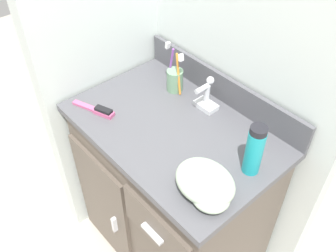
% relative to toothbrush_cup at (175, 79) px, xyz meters
% --- Properties ---
extents(ground_plane, '(6.00, 6.00, 0.00)m').
position_rel_toothbrush_cup_xyz_m(ground_plane, '(0.17, -0.16, -0.87)').
color(ground_plane, '#ADA393').
extents(wall_back, '(0.98, 0.08, 2.20)m').
position_rel_toothbrush_cup_xyz_m(wall_back, '(0.17, 0.16, 0.23)').
color(wall_back, silver).
rests_on(wall_back, ground_plane).
extents(wall_left, '(0.08, 0.60, 2.20)m').
position_rel_toothbrush_cup_xyz_m(wall_left, '(-0.28, -0.16, 0.23)').
color(wall_left, silver).
rests_on(wall_left, ground_plane).
extents(vanity, '(0.80, 0.54, 0.81)m').
position_rel_toothbrush_cup_xyz_m(vanity, '(0.16, -0.16, -0.44)').
color(vanity, brown).
rests_on(vanity, ground_plane).
extents(backsplash, '(0.80, 0.02, 0.12)m').
position_rel_toothbrush_cup_xyz_m(backsplash, '(0.17, 0.10, 0.01)').
color(backsplash, '#4C4C51').
rests_on(backsplash, vanity).
extents(sink_faucet, '(0.09, 0.09, 0.14)m').
position_rel_toothbrush_cup_xyz_m(sink_faucet, '(0.17, 0.01, -0.00)').
color(sink_faucet, silver).
rests_on(sink_faucet, vanity).
extents(toothbrush_cup, '(0.11, 0.07, 0.20)m').
position_rel_toothbrush_cup_xyz_m(toothbrush_cup, '(0.00, 0.00, 0.00)').
color(toothbrush_cup, gray).
rests_on(toothbrush_cup, vanity).
extents(shaving_cream_can, '(0.06, 0.06, 0.19)m').
position_rel_toothbrush_cup_xyz_m(shaving_cream_can, '(0.49, -0.11, 0.04)').
color(shaving_cream_can, teal).
rests_on(shaving_cream_can, vanity).
extents(hairbrush, '(0.18, 0.09, 0.03)m').
position_rel_toothbrush_cup_xyz_m(hairbrush, '(-0.09, -0.32, -0.04)').
color(hairbrush, '#C1517F').
rests_on(hairbrush, vanity).
extents(hand_towel, '(0.21, 0.16, 0.09)m').
position_rel_toothbrush_cup_xyz_m(hand_towel, '(0.46, -0.28, -0.01)').
color(hand_towel, '#A8BCA3').
rests_on(hand_towel, vanity).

